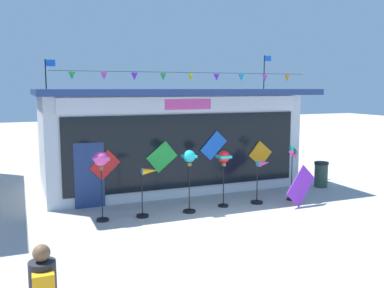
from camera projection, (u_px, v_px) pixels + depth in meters
The scene contains 10 objects.
ground_plane at pixel (246, 232), 10.68m from camera, with size 80.00×80.00×0.00m, color #ADAAA5.
kite_shop_building at pixel (167, 136), 15.82m from camera, with size 9.33×5.31×4.94m.
wind_spinner_far_left at pixel (101, 164), 11.39m from camera, with size 0.41×0.41×1.94m.
wind_spinner_left at pixel (147, 184), 11.90m from camera, with size 0.64×0.35×1.41m.
wind_spinner_center_left at pixel (189, 164), 12.22m from camera, with size 0.37×0.37×1.85m.
wind_spinner_center_right at pixel (224, 161), 12.82m from camera, with size 0.38×0.38×1.75m.
wind_spinner_right at pixel (261, 176), 13.34m from camera, with size 0.71×0.38×1.37m.
wind_spinner_far_right at pixel (293, 161), 13.58m from camera, with size 0.41×0.28×1.80m.
trash_bin at pixel (321, 174), 15.57m from camera, with size 0.52×0.52×0.93m.
display_kite_on_ground at pixel (301, 186), 13.06m from camera, with size 0.64×0.03×1.16m, color purple.
Camera 1 is at (-5.16, -9.01, 3.62)m, focal length 39.46 mm.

